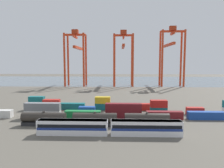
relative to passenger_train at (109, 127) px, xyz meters
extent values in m
plane|color=#5B564C|center=(2.65, 59.45, -2.14)|extent=(420.00, 420.00, 0.00)
cube|color=slate|center=(2.65, 161.41, -2.14)|extent=(400.00, 110.00, 0.01)
cube|color=silver|center=(-9.67, 0.00, -0.19)|extent=(18.43, 3.10, 3.90)
cube|color=navy|center=(-9.67, 0.00, -0.29)|extent=(18.06, 3.14, 0.64)
cube|color=black|center=(-9.67, 0.00, 0.49)|extent=(17.69, 3.13, 0.90)
cube|color=slate|center=(-9.67, 0.00, 1.58)|extent=(18.25, 2.85, 0.36)
cube|color=silver|center=(9.67, 0.00, -0.19)|extent=(18.43, 3.10, 3.90)
cube|color=navy|center=(9.67, 0.00, -0.29)|extent=(18.06, 3.14, 0.64)
cube|color=black|center=(9.67, 0.00, 0.49)|extent=(17.69, 3.13, 0.90)
cube|color=slate|center=(9.67, 0.00, 1.58)|extent=(18.25, 2.85, 0.36)
cube|color=#232326|center=(-20.09, 7.71, -1.59)|extent=(13.11, 2.50, 1.10)
cylinder|color=#2D2823|center=(-20.09, 7.71, 0.38)|extent=(13.11, 2.84, 2.84)
cylinder|color=#2D2823|center=(-20.09, 7.71, 1.98)|extent=(0.70, 0.70, 0.36)
cube|color=#232326|center=(-4.63, 7.71, -1.59)|extent=(13.11, 2.50, 1.10)
cylinder|color=#2D2823|center=(-4.63, 7.71, 0.38)|extent=(13.11, 2.84, 2.84)
cylinder|color=#2D2823|center=(-4.63, 7.71, 1.98)|extent=(0.70, 0.70, 0.36)
cube|color=#232326|center=(10.82, 7.71, -1.59)|extent=(13.11, 2.50, 1.10)
cylinder|color=#2D2823|center=(10.82, 7.71, 0.38)|extent=(13.11, 2.84, 2.84)
cylinder|color=#2D2823|center=(10.82, 7.71, 1.98)|extent=(0.70, 0.70, 0.36)
cube|color=silver|center=(-37.24, 16.20, -0.84)|extent=(6.04, 2.44, 2.60)
cube|color=silver|center=(-23.49, 16.20, -0.84)|extent=(12.10, 2.44, 2.60)
cube|color=slate|center=(-23.49, 16.20, 1.76)|extent=(12.10, 2.44, 2.60)
cube|color=#197538|center=(-9.74, 16.20, -0.84)|extent=(12.10, 2.44, 2.60)
cube|color=maroon|center=(4.01, 16.20, -0.84)|extent=(12.10, 2.44, 2.60)
cube|color=maroon|center=(4.01, 16.20, 1.76)|extent=(12.10, 2.44, 2.60)
cube|color=maroon|center=(17.75, 16.20, -0.84)|extent=(12.10, 2.44, 2.60)
cube|color=#1C4299|center=(31.50, 16.20, -0.84)|extent=(12.10, 2.44, 2.60)
cube|color=#AD211C|center=(-22.46, 22.72, -0.84)|extent=(6.04, 2.44, 2.60)
cube|color=#AD211C|center=(-22.46, 22.72, 1.76)|extent=(6.04, 2.44, 2.60)
cube|color=#1C4299|center=(-9.32, 22.72, -0.84)|extent=(6.04, 2.44, 2.60)
cube|color=#AD211C|center=(3.83, 22.72, -0.84)|extent=(12.10, 2.44, 2.60)
cube|color=#146066|center=(16.97, 22.72, -0.84)|extent=(6.04, 2.44, 2.60)
cube|color=#AD211C|center=(16.97, 22.72, 1.76)|extent=(6.04, 2.44, 2.60)
cube|color=#AD211C|center=(30.12, 22.72, -0.84)|extent=(6.04, 2.44, 2.60)
cube|color=slate|center=(-30.60, 29.24, -0.84)|extent=(6.04, 2.44, 2.60)
cube|color=#146066|center=(-30.60, 29.24, 1.76)|extent=(6.04, 2.44, 2.60)
cube|color=#146066|center=(-17.29, 29.24, -0.84)|extent=(12.10, 2.44, 2.60)
cube|color=#146066|center=(-3.98, 29.24, -0.84)|extent=(6.04, 2.44, 2.60)
cube|color=gold|center=(-3.98, 29.24, 1.76)|extent=(6.04, 2.44, 2.60)
cube|color=#AD211C|center=(9.33, 29.24, -0.84)|extent=(12.10, 2.44, 2.60)
cylinder|color=red|center=(-39.17, 108.23, 18.16)|extent=(1.50, 1.50, 40.61)
cylinder|color=red|center=(-24.52, 108.23, 18.16)|extent=(1.50, 1.50, 40.61)
cylinder|color=red|center=(-39.17, 119.89, 18.16)|extent=(1.50, 1.50, 40.61)
cylinder|color=red|center=(-24.52, 119.89, 18.16)|extent=(1.50, 1.50, 40.61)
cube|color=red|center=(-31.85, 114.06, 37.67)|extent=(16.26, 1.20, 1.60)
cube|color=red|center=(-31.85, 114.06, 36.07)|extent=(1.20, 13.26, 1.60)
cube|color=red|center=(-31.85, 126.14, 28.23)|extent=(2.00, 34.52, 2.00)
cube|color=#9F2C14|center=(-31.85, 114.06, 40.07)|extent=(4.80, 4.00, 3.20)
cylinder|color=red|center=(-1.31, 108.68, 17.88)|extent=(1.50, 1.50, 40.05)
cylinder|color=red|center=(12.77, 108.68, 17.88)|extent=(1.50, 1.50, 40.05)
cylinder|color=red|center=(-1.31, 119.44, 17.88)|extent=(1.50, 1.50, 40.05)
cylinder|color=red|center=(12.77, 119.44, 17.88)|extent=(1.50, 1.50, 40.05)
cube|color=red|center=(5.73, 114.06, 37.11)|extent=(15.68, 1.20, 1.60)
cube|color=red|center=(5.73, 114.06, 35.51)|extent=(1.20, 12.35, 1.60)
cube|color=red|center=(5.73, 126.89, 29.37)|extent=(2.00, 36.66, 2.00)
cube|color=#9F2C14|center=(5.73, 114.06, 39.51)|extent=(4.80, 4.00, 3.20)
cylinder|color=red|center=(35.01, 109.54, 19.30)|extent=(1.50, 1.50, 42.88)
cylinder|color=red|center=(51.62, 109.54, 19.30)|extent=(1.50, 1.50, 42.88)
cylinder|color=red|center=(35.01, 118.58, 19.30)|extent=(1.50, 1.50, 42.88)
cylinder|color=red|center=(51.62, 118.58, 19.30)|extent=(1.50, 1.50, 42.88)
cube|color=red|center=(43.31, 114.06, 39.94)|extent=(18.21, 1.20, 1.60)
cube|color=red|center=(43.31, 114.06, 38.34)|extent=(1.20, 10.65, 1.60)
cube|color=red|center=(43.31, 127.89, 30.66)|extent=(2.00, 39.51, 2.00)
cube|color=#9F2C14|center=(43.31, 114.06, 42.34)|extent=(4.80, 4.00, 3.20)
camera|label=1|loc=(2.59, -54.74, 17.08)|focal=34.44mm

